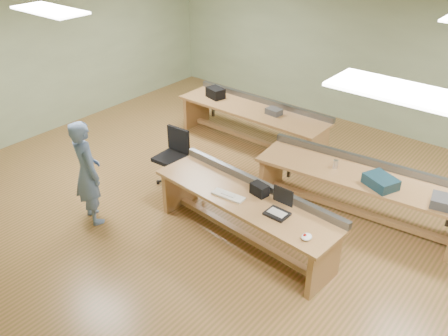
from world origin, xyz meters
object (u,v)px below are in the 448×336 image
at_px(workbench_mid, 358,184).
at_px(task_chair, 173,165).
at_px(drinks_can, 336,164).
at_px(mug, 370,178).
at_px(parts_bin_teal, 381,182).
at_px(workbench_back, 253,117).
at_px(camera_bag, 259,189).
at_px(person, 87,172).
at_px(workbench_front, 246,208).
at_px(laptop_base, 277,214).

relative_size(workbench_mid, task_chair, 3.19).
xyz_separation_m(task_chair, drinks_can, (2.48, 1.02, 0.45)).
bearing_deg(mug, workbench_mid, 150.76).
distance_m(workbench_mid, parts_bin_teal, 0.49).
xyz_separation_m(workbench_back, parts_bin_teal, (3.09, -1.17, 0.26)).
distance_m(camera_bag, drinks_can, 1.41).
distance_m(person, camera_bag, 2.54).
bearing_deg(mug, person, -142.43).
xyz_separation_m(workbench_front, mug, (1.15, 1.46, 0.25)).
bearing_deg(laptop_base, workbench_front, 171.32).
bearing_deg(camera_bag, task_chair, -178.92).
relative_size(workbench_front, laptop_base, 9.81).
relative_size(parts_bin_teal, drinks_can, 3.34).
xyz_separation_m(camera_bag, mug, (1.03, 1.31, -0.03)).
bearing_deg(parts_bin_teal, drinks_can, 174.93).
distance_m(person, parts_bin_teal, 4.24).
distance_m(workbench_back, laptop_base, 3.57).
bearing_deg(drinks_can, camera_bag, -109.48).
xyz_separation_m(workbench_mid, laptop_base, (-0.38, -1.67, 0.20)).
bearing_deg(camera_bag, person, -141.73).
bearing_deg(camera_bag, parts_bin_teal, 56.12).
height_order(person, camera_bag, person).
relative_size(workbench_mid, drinks_can, 23.92).
bearing_deg(task_chair, camera_bag, -11.39).
distance_m(workbench_front, drinks_can, 1.61).
bearing_deg(drinks_can, laptop_base, -90.36).
bearing_deg(laptop_base, workbench_back, 132.18).
relative_size(person, laptop_base, 5.51).
xyz_separation_m(person, mug, (3.27, 2.52, -0.02)).
distance_m(workbench_back, person, 3.67).
bearing_deg(camera_bag, laptop_base, -18.52).
distance_m(laptop_base, task_chair, 2.56).
xyz_separation_m(workbench_mid, workbench_back, (-2.71, 1.02, 0.00)).
xyz_separation_m(workbench_front, camera_bag, (0.12, 0.15, 0.28)).
bearing_deg(parts_bin_teal, workbench_mid, 157.83).
distance_m(workbench_mid, mug, 0.33).
bearing_deg(person, laptop_base, -144.48).
relative_size(laptop_base, mug, 2.20).
bearing_deg(parts_bin_teal, task_chair, -163.57).
bearing_deg(camera_bag, workbench_mid, 69.40).
relative_size(laptop_base, drinks_can, 2.26).
xyz_separation_m(person, camera_bag, (2.24, 1.21, 0.01)).
bearing_deg(workbench_front, laptop_base, -5.51).
bearing_deg(task_chair, workbench_front, -16.26).
relative_size(laptop_base, parts_bin_teal, 0.68).
height_order(workbench_mid, person, person).
bearing_deg(workbench_mid, laptop_base, -108.83).
relative_size(workbench_back, parts_bin_teal, 7.11).
bearing_deg(parts_bin_teal, laptop_base, -116.44).
height_order(workbench_back, parts_bin_teal, parts_bin_teal).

